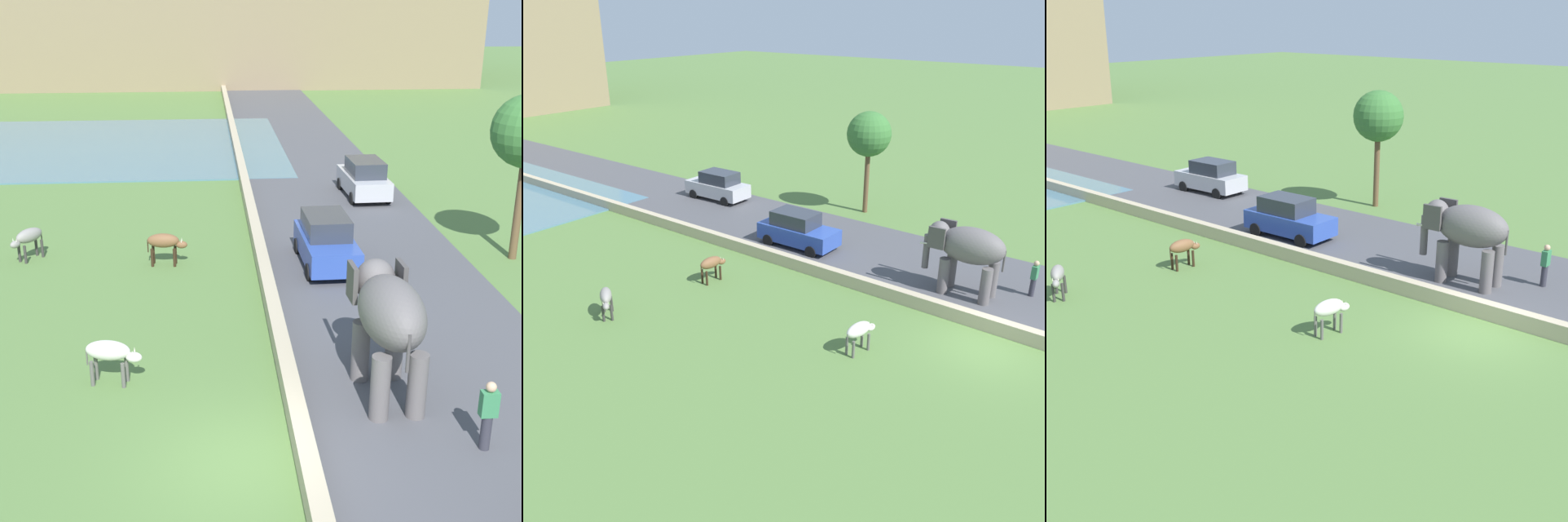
% 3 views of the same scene
% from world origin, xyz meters
% --- Properties ---
extents(ground_plane, '(220.00, 220.00, 0.00)m').
position_xyz_m(ground_plane, '(0.00, 0.00, 0.00)').
color(ground_plane, '#567A3D').
extents(road_surface, '(7.00, 120.00, 0.06)m').
position_xyz_m(road_surface, '(5.00, 20.00, 0.03)').
color(road_surface, '#4C4C51').
rests_on(road_surface, ground).
extents(barrier_wall, '(0.40, 110.00, 0.56)m').
position_xyz_m(barrier_wall, '(1.20, 18.00, 0.28)').
color(barrier_wall, tan).
rests_on(barrier_wall, ground).
extents(elephant, '(1.51, 3.49, 2.99)m').
position_xyz_m(elephant, '(3.42, 2.39, 2.04)').
color(elephant, '#605B5B').
rests_on(elephant, ground).
extents(person_beside_elephant, '(0.36, 0.22, 1.63)m').
position_xyz_m(person_beside_elephant, '(4.98, -0.02, 0.87)').
color(person_beside_elephant, '#33333D').
rests_on(person_beside_elephant, ground).
extents(car_silver, '(1.90, 4.05, 1.80)m').
position_xyz_m(car_silver, '(6.58, 19.54, 0.90)').
color(car_silver, '#B7B7BC').
rests_on(car_silver, ground).
extents(car_blue, '(1.87, 4.04, 1.80)m').
position_xyz_m(car_blue, '(3.42, 10.95, 0.90)').
color(car_blue, '#2D4CA8').
rests_on(car_blue, ground).
extents(cow_white, '(1.42, 0.64, 1.15)m').
position_xyz_m(cow_white, '(-3.06, 3.37, 0.84)').
color(cow_white, silver).
rests_on(cow_white, ground).
extents(cow_brown, '(1.41, 0.53, 1.15)m').
position_xyz_m(cow_brown, '(-2.13, 11.43, 0.84)').
color(cow_brown, brown).
rests_on(cow_brown, ground).
extents(cow_grey, '(1.10, 1.31, 1.15)m').
position_xyz_m(cow_grey, '(-6.96, 12.31, 0.84)').
color(cow_grey, gray).
rests_on(cow_grey, ground).
extents(tree_near, '(2.50, 2.50, 5.81)m').
position_xyz_m(tree_near, '(10.20, 11.14, 4.51)').
color(tree_near, brown).
rests_on(tree_near, ground).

